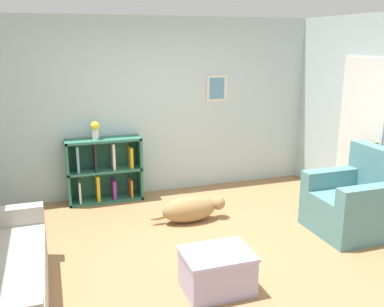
{
  "coord_description": "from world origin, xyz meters",
  "views": [
    {
      "loc": [
        -1.45,
        -3.92,
        2.26
      ],
      "look_at": [
        0.0,
        0.4,
        1.05
      ],
      "focal_mm": 40.0,
      "sensor_mm": 36.0,
      "label": 1
    }
  ],
  "objects_px": {
    "coffee_table": "(217,270)",
    "dog": "(191,209)",
    "bookshelf": "(104,170)",
    "vase": "(95,129)",
    "recliner_chair": "(355,202)"
  },
  "relations": [
    {
      "from": "coffee_table",
      "to": "dog",
      "type": "relative_size",
      "value": 0.64
    },
    {
      "from": "bookshelf",
      "to": "vase",
      "type": "bearing_deg",
      "value": -165.7
    },
    {
      "from": "recliner_chair",
      "to": "dog",
      "type": "xyz_separation_m",
      "value": [
        -1.78,
        0.9,
        -0.2
      ]
    },
    {
      "from": "dog",
      "to": "vase",
      "type": "xyz_separation_m",
      "value": [
        -1.04,
        1.1,
        0.89
      ]
    },
    {
      "from": "bookshelf",
      "to": "coffee_table",
      "type": "height_order",
      "value": "bookshelf"
    },
    {
      "from": "bookshelf",
      "to": "coffee_table",
      "type": "bearing_deg",
      "value": -76.03
    },
    {
      "from": "bookshelf",
      "to": "dog",
      "type": "xyz_separation_m",
      "value": [
        0.94,
        -1.12,
        -0.28
      ]
    },
    {
      "from": "recliner_chair",
      "to": "dog",
      "type": "distance_m",
      "value": 2.01
    },
    {
      "from": "vase",
      "to": "coffee_table",
      "type": "bearing_deg",
      "value": -73.98
    },
    {
      "from": "bookshelf",
      "to": "recliner_chair",
      "type": "height_order",
      "value": "recliner_chair"
    },
    {
      "from": "bookshelf",
      "to": "recliner_chair",
      "type": "distance_m",
      "value": 3.4
    },
    {
      "from": "recliner_chair",
      "to": "dog",
      "type": "bearing_deg",
      "value": 153.2
    },
    {
      "from": "bookshelf",
      "to": "coffee_table",
      "type": "relative_size",
      "value": 1.65
    },
    {
      "from": "bookshelf",
      "to": "coffee_table",
      "type": "distance_m",
      "value": 2.78
    },
    {
      "from": "dog",
      "to": "vase",
      "type": "bearing_deg",
      "value": 133.41
    }
  ]
}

